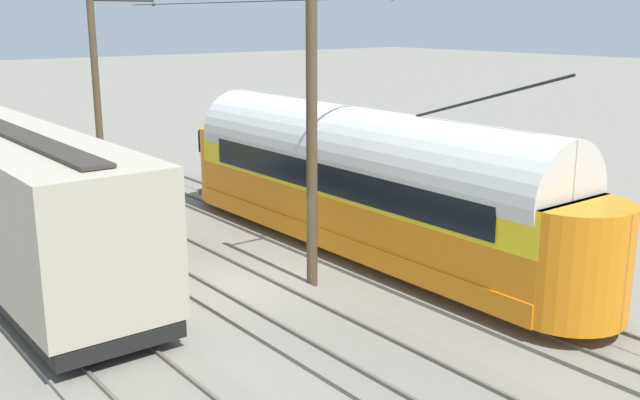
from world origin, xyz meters
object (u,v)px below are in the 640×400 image
Objects in this scene: boxcar_adjacent at (19,202)px; catenary_pole_mid_near at (314,130)px; vintage_streetcar at (362,180)px; catenary_pole_foreground at (98,88)px.

catenary_pole_mid_near is (-5.85, 4.81, 1.91)m from boxcar_adjacent.
catenary_pole_mid_near is at bearing 22.84° from vintage_streetcar.
catenary_pole_foreground is at bearing -78.81° from vintage_streetcar.
catenary_pole_foreground reaches higher than boxcar_adjacent.
catenary_pole_foreground is (2.56, -12.94, 1.82)m from vintage_streetcar.
vintage_streetcar is at bearing 156.07° from boxcar_adjacent.
boxcar_adjacent is 1.62× the size of catenary_pole_foreground.
catenary_pole_mid_near is (2.56, 1.08, 1.82)m from vintage_streetcar.
vintage_streetcar reaches higher than boxcar_adjacent.
boxcar_adjacent is at bearing 57.56° from catenary_pole_foreground.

